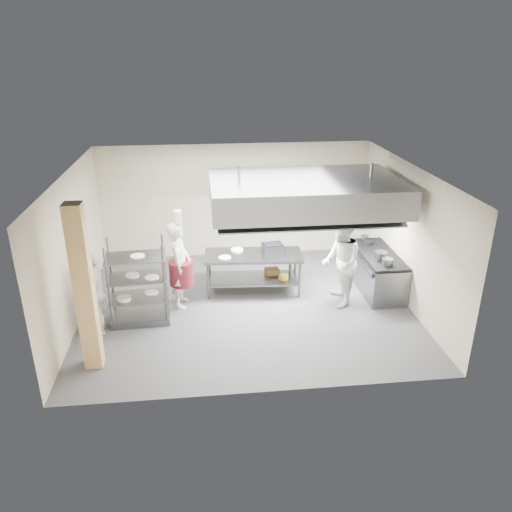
{
  "coord_description": "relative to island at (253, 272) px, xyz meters",
  "views": [
    {
      "loc": [
        -0.88,
        -9.64,
        5.24
      ],
      "look_at": [
        0.23,
        0.2,
        1.08
      ],
      "focal_mm": 35.0,
      "sensor_mm": 36.0,
      "label": 1
    }
  ],
  "objects": [
    {
      "name": "chef_line",
      "position": [
        1.79,
        -0.85,
        0.54
      ],
      "size": [
        0.83,
        1.02,
        1.98
      ],
      "primitive_type": "imported",
      "rotation": [
        0.0,
        0.0,
        -1.66
      ],
      "color": "silver",
      "rests_on": "floor"
    },
    {
      "name": "island",
      "position": [
        0.0,
        0.0,
        0.0
      ],
      "size": [
        2.26,
        1.06,
        0.91
      ],
      "primitive_type": null,
      "rotation": [
        0.0,
        0.0,
        -0.07
      ],
      "color": "gray",
      "rests_on": "floor"
    },
    {
      "name": "griddle",
      "position": [
        0.44,
        -0.04,
        0.57
      ],
      "size": [
        0.51,
        0.42,
        0.23
      ],
      "primitive_type": "cube",
      "rotation": [
        0.0,
        0.0,
        0.15
      ],
      "color": "slate",
      "rests_on": "island_worktop"
    },
    {
      "name": "wicker_basket",
      "position": [
        0.46,
        0.17,
        -0.07
      ],
      "size": [
        0.34,
        0.25,
        0.14
      ],
      "primitive_type": "cube",
      "rotation": [
        0.0,
        0.0,
        0.09
      ],
      "color": "olive",
      "rests_on": "island_undershelf"
    },
    {
      "name": "column",
      "position": [
        -3.13,
        -2.63,
        1.04
      ],
      "size": [
        0.3,
        0.3,
        3.0
      ],
      "primitive_type": "cube",
      "color": "#E1B273",
      "rests_on": "floor"
    },
    {
      "name": "wall_left",
      "position": [
        -3.73,
        -0.73,
        1.04
      ],
      "size": [
        0.0,
        6.0,
        6.0
      ],
      "primitive_type": "plane",
      "rotation": [
        1.57,
        0.0,
        1.57
      ],
      "color": "tan",
      "rests_on": "ground"
    },
    {
      "name": "ceiling",
      "position": [
        -0.23,
        -0.73,
        2.54
      ],
      "size": [
        7.0,
        7.0,
        0.0
      ],
      "primitive_type": "plane",
      "rotation": [
        3.14,
        0.0,
        0.0
      ],
      "color": "silver",
      "rests_on": "wall_back"
    },
    {
      "name": "wall_right",
      "position": [
        3.27,
        -0.73,
        1.04
      ],
      "size": [
        0.0,
        6.0,
        6.0
      ],
      "primitive_type": "plane",
      "rotation": [
        1.57,
        0.0,
        -1.57
      ],
      "color": "tan",
      "rests_on": "ground"
    },
    {
      "name": "island_undershelf",
      "position": [
        0.0,
        0.0,
        -0.16
      ],
      "size": [
        2.08,
        0.96,
        0.04
      ],
      "primitive_type": "cube",
      "rotation": [
        0.0,
        0.0,
        -0.07
      ],
      "color": "slate",
      "rests_on": "island"
    },
    {
      "name": "exhaust_hood",
      "position": [
        1.07,
        -0.33,
        1.94
      ],
      "size": [
        4.0,
        2.5,
        0.6
      ],
      "primitive_type": "cube",
      "color": "slate",
      "rests_on": "ceiling"
    },
    {
      "name": "range_top",
      "position": [
        2.85,
        -0.23,
        0.41
      ],
      "size": [
        0.78,
        1.96,
        0.06
      ],
      "primitive_type": "cube",
      "color": "black",
      "rests_on": "cooking_range"
    },
    {
      "name": "chef_plating",
      "position": [
        -3.23,
        -1.45,
        0.4
      ],
      "size": [
        0.46,
        1.01,
        1.7
      ],
      "primitive_type": "imported",
      "rotation": [
        0.0,
        0.0,
        -1.53
      ],
      "color": "silver",
      "rests_on": "floor"
    },
    {
      "name": "wall_shelf",
      "position": [
        1.57,
        2.11,
        1.04
      ],
      "size": [
        1.5,
        0.28,
        0.04
      ],
      "primitive_type": "cube",
      "color": "slate",
      "rests_on": "wall_back"
    },
    {
      "name": "chef_head",
      "position": [
        -1.63,
        -0.52,
        0.5
      ],
      "size": [
        0.54,
        0.75,
        1.91
      ],
      "primitive_type": "imported",
      "rotation": [
        0.0,
        0.0,
        1.45
      ],
      "color": "silver",
      "rests_on": "floor"
    },
    {
      "name": "hood_strip_b",
      "position": [
        1.97,
        -0.33,
        1.62
      ],
      "size": [
        1.6,
        0.12,
        0.04
      ],
      "primitive_type": "cube",
      "color": "white",
      "rests_on": "exhaust_hood"
    },
    {
      "name": "pass_rack",
      "position": [
        -2.46,
        -1.12,
        0.43
      ],
      "size": [
        1.22,
        0.76,
        1.76
      ],
      "primitive_type": null,
      "rotation": [
        0.0,
        0.0,
        0.06
      ],
      "color": "gray",
      "rests_on": "floor"
    },
    {
      "name": "wall_back",
      "position": [
        -0.23,
        2.27,
        1.04
      ],
      "size": [
        7.0,
        0.0,
        7.0
      ],
      "primitive_type": "plane",
      "rotation": [
        1.57,
        0.0,
        0.0
      ],
      "color": "tan",
      "rests_on": "ground"
    },
    {
      "name": "plate_stack",
      "position": [
        -2.46,
        -1.12,
        0.11
      ],
      "size": [
        0.28,
        0.28,
        0.05
      ],
      "primitive_type": "cylinder",
      "color": "white",
      "rests_on": "pass_rack"
    },
    {
      "name": "stockpot",
      "position": [
        2.75,
        -0.63,
        0.54
      ],
      "size": [
        0.29,
        0.29,
        0.2
      ],
      "primitive_type": "cylinder",
      "color": "gray",
      "rests_on": "range_top"
    },
    {
      "name": "floor",
      "position": [
        -0.23,
        -0.73,
        -0.46
      ],
      "size": [
        7.0,
        7.0,
        0.0
      ],
      "primitive_type": "plane",
      "color": "#3B3B3E",
      "rests_on": "ground"
    },
    {
      "name": "cooking_range",
      "position": [
        2.85,
        -0.23,
        -0.04
      ],
      "size": [
        0.8,
        2.0,
        0.84
      ],
      "primitive_type": "cube",
      "color": "slate",
      "rests_on": "floor"
    },
    {
      "name": "island_worktop",
      "position": [
        0.0,
        0.0,
        0.42
      ],
      "size": [
        2.26,
        1.06,
        0.06
      ],
      "primitive_type": "cube",
      "rotation": [
        0.0,
        0.0,
        -0.07
      ],
      "color": "slate",
      "rests_on": "island"
    },
    {
      "name": "hood_strip_a",
      "position": [
        0.17,
        -0.33,
        1.62
      ],
      "size": [
        1.6,
        0.12,
        0.04
      ],
      "primitive_type": "cube",
      "color": "white",
      "rests_on": "exhaust_hood"
    }
  ]
}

